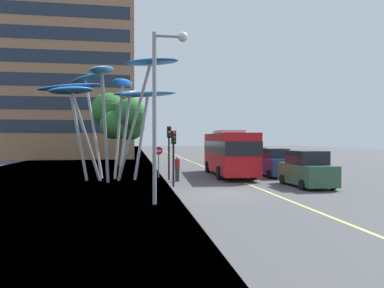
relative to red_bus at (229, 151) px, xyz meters
name	(u,v)px	position (x,y,z in m)	size (l,w,h in m)	color
ground	(211,195)	(-3.36, -8.95, -1.97)	(120.00, 240.00, 0.10)	#4C4C4F
red_bus	(229,151)	(0.00, 0.00, 0.00)	(3.14, 9.93, 3.52)	red
leaf_sculpture	(113,90)	(-8.70, -1.72, 4.35)	(9.56, 9.76, 8.14)	#9EA0A5
traffic_light_kerb_near	(174,146)	(-4.95, -5.79, 0.52)	(0.28, 0.42, 3.36)	black
traffic_light_kerb_far	(169,141)	(-4.87, -2.18, 0.78)	(0.28, 0.42, 3.74)	black
car_parked_near	(306,170)	(2.95, -7.02, -0.91)	(2.07, 4.41, 2.17)	#2D5138
car_parked_mid	(274,163)	(3.21, -1.25, -0.92)	(1.92, 3.91, 2.15)	navy
car_parked_far	(253,159)	(3.51, 4.49, -0.95)	(1.96, 4.44, 2.10)	black
street_lamp	(162,94)	(-6.09, -11.48, 2.93)	(1.57, 0.44, 7.63)	gray
tree_pavement_near	(122,117)	(-8.55, 12.62, 3.27)	(5.86, 5.30, 7.89)	brown
pedestrian	(177,169)	(-4.40, -3.07, -1.06)	(0.34, 0.34, 1.72)	#2D3342
no_entry_sign	(159,157)	(-5.48, -0.44, -0.40)	(0.60, 0.12, 2.28)	gray
backdrop_building	(72,76)	(-16.46, 30.37, 10.53)	(18.66, 13.47, 24.90)	#936B4C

